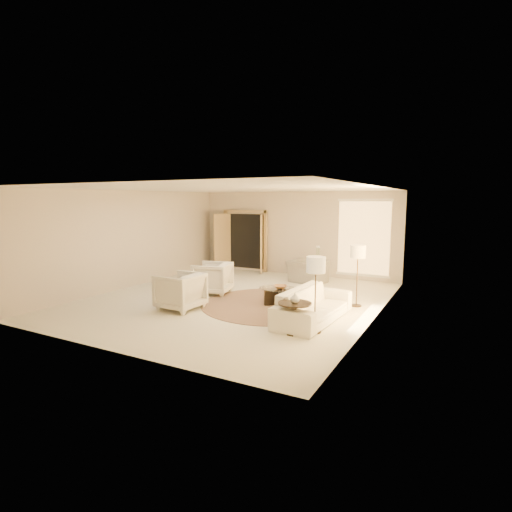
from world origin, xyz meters
The scene contains 18 objects.
room centered at (0.00, 0.00, 1.40)m, with size 7.04×8.04×2.83m.
windows_right centered at (3.45, 0.10, 1.35)m, with size 0.10×6.40×2.40m, color #F8BE63, non-canonical shape.
window_back_corner centered at (2.30, 3.95, 1.35)m, with size 1.70×0.10×2.40m, color #F8BE63, non-canonical shape.
curtains_right centered at (3.40, 1.00, 1.30)m, with size 0.06×5.20×2.60m, color tan, non-canonical shape.
french_doors centered at (-1.90, 3.82, 1.07)m, with size 1.95×0.66×2.16m.
area_rug centered at (1.07, 0.01, 0.01)m, with size 3.47×3.47×0.01m, color #452F22.
sofa centered at (2.39, -0.75, 0.34)m, with size 2.31×0.90×0.68m, color silver.
armchair_left centered at (-0.88, 0.30, 0.47)m, with size 0.91×0.85×0.94m, color silver.
armchair_right centered at (-0.65, -1.37, 0.47)m, with size 0.91×0.86×0.94m, color silver.
accent_chair centered at (0.87, 2.89, 0.46)m, with size 1.05×0.68×0.92m, color gray.
coffee_table centered at (1.24, 0.09, 0.25)m, with size 1.26×1.26×0.40m.
end_table centered at (2.35, -1.71, 0.41)m, with size 0.64×0.64×0.60m.
side_table centered at (1.22, 2.83, 0.36)m, with size 0.51×0.51×0.59m.
floor_lamp_near centered at (2.90, 0.82, 1.25)m, with size 0.36×0.36×1.47m.
floor_lamp_far centered at (2.67, -1.47, 1.25)m, with size 0.36×0.36×1.47m.
bowl centered at (1.24, 0.09, 0.44)m, with size 0.32×0.32×0.08m, color brown.
end_vase centered at (2.35, -1.71, 0.69)m, with size 0.18×0.18×0.19m, color silver.
side_vase centered at (1.22, 2.83, 0.70)m, with size 0.21×0.21×0.22m, color silver.
Camera 1 is at (5.15, -8.52, 2.52)m, focal length 28.00 mm.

